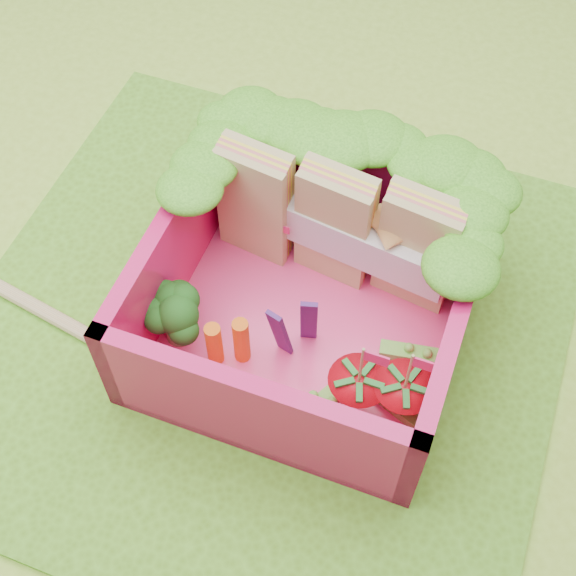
% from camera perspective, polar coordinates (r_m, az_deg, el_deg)
% --- Properties ---
extents(ground, '(14.00, 14.00, 0.00)m').
position_cam_1_polar(ground, '(3.62, -1.73, -2.76)').
color(ground, '#92BC35').
rests_on(ground, ground).
extents(placemat, '(2.60, 2.60, 0.03)m').
position_cam_1_polar(placemat, '(3.61, -1.73, -2.64)').
color(placemat, '#5B9B23').
rests_on(placemat, ground).
extents(bento_floor, '(1.30, 1.30, 0.05)m').
position_cam_1_polar(bento_floor, '(3.57, 1.43, -2.47)').
color(bento_floor, '#FF4185').
rests_on(bento_floor, placemat).
extents(bento_box, '(1.30, 1.30, 0.55)m').
position_cam_1_polar(bento_box, '(3.36, 1.51, -0.23)').
color(bento_box, '#DD125A').
rests_on(bento_box, placemat).
extents(lettuce_ruffle, '(1.43, 0.77, 0.11)m').
position_cam_1_polar(lettuce_ruffle, '(3.39, 4.41, 9.25)').
color(lettuce_ruffle, '#2E8117').
rests_on(lettuce_ruffle, bento_box).
extents(sandwich_stack, '(1.09, 0.31, 0.59)m').
position_cam_1_polar(sandwich_stack, '(3.49, 3.43, 4.50)').
color(sandwich_stack, tan).
rests_on(sandwich_stack, bento_floor).
extents(broccoli, '(0.34, 0.34, 0.26)m').
position_cam_1_polar(broccoli, '(3.38, -8.01, -1.77)').
color(broccoli, '#659648').
rests_on(broccoli, bento_floor).
extents(carrot_sticks, '(0.17, 0.12, 0.26)m').
position_cam_1_polar(carrot_sticks, '(3.35, -4.27, -3.86)').
color(carrot_sticks, orange).
rests_on(carrot_sticks, bento_floor).
extents(purple_wedges, '(0.16, 0.14, 0.38)m').
position_cam_1_polar(purple_wedges, '(3.31, 0.47, -2.76)').
color(purple_wedges, '#481C62').
rests_on(purple_wedges, bento_floor).
extents(strawberry_left, '(0.24, 0.24, 0.48)m').
position_cam_1_polar(strawberry_left, '(3.24, 4.92, -7.48)').
color(strawberry_left, red).
rests_on(strawberry_left, bento_floor).
extents(strawberry_right, '(0.25, 0.25, 0.49)m').
position_cam_1_polar(strawberry_right, '(3.24, 8.09, -7.86)').
color(strawberry_right, red).
rests_on(strawberry_right, bento_floor).
extents(snap_peas, '(0.57, 0.57, 0.05)m').
position_cam_1_polar(snap_peas, '(3.38, 6.56, -7.07)').
color(snap_peas, '#5ABD3B').
rests_on(snap_peas, bento_floor).
extents(chopsticks, '(2.25, 0.44, 0.04)m').
position_cam_1_polar(chopsticks, '(3.79, -17.37, -1.37)').
color(chopsticks, tan).
rests_on(chopsticks, placemat).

